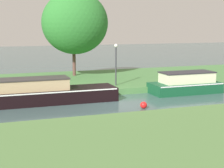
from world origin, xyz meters
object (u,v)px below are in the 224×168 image
(mooring_post_far, at_px, (192,77))
(black_barge, at_px, (22,94))
(forest_narrowboat, at_px, (186,84))
(channel_buoy, at_px, (144,105))
(lamp_post, at_px, (116,59))
(willow_tree_left, at_px, (75,23))

(mooring_post_far, bearing_deg, black_barge, -173.51)
(forest_narrowboat, bearing_deg, channel_buoy, -144.68)
(forest_narrowboat, relative_size, lamp_post, 1.67)
(lamp_post, bearing_deg, channel_buoy, -93.78)
(black_barge, bearing_deg, willow_tree_left, 55.91)
(forest_narrowboat, xyz_separation_m, lamp_post, (-4.23, 2.23, 1.59))
(lamp_post, relative_size, mooring_post_far, 3.36)
(channel_buoy, bearing_deg, mooring_post_far, 38.02)
(willow_tree_left, distance_m, channel_buoy, 11.64)
(forest_narrowboat, height_order, lamp_post, lamp_post)
(black_barge, bearing_deg, mooring_post_far, 6.49)
(forest_narrowboat, relative_size, willow_tree_left, 0.70)
(forest_narrowboat, bearing_deg, willow_tree_left, 128.23)
(willow_tree_left, xyz_separation_m, mooring_post_far, (7.17, -6.01, -3.90))
(black_barge, relative_size, lamp_post, 3.69)
(forest_narrowboat, distance_m, willow_tree_left, 10.27)
(mooring_post_far, bearing_deg, willow_tree_left, 140.02)
(mooring_post_far, bearing_deg, forest_narrowboat, -134.09)
(black_barge, bearing_deg, forest_narrowboat, 0.00)
(channel_buoy, bearing_deg, willow_tree_left, 96.61)
(forest_narrowboat, relative_size, mooring_post_far, 5.59)
(willow_tree_left, xyz_separation_m, lamp_post, (1.60, -5.17, -2.52))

